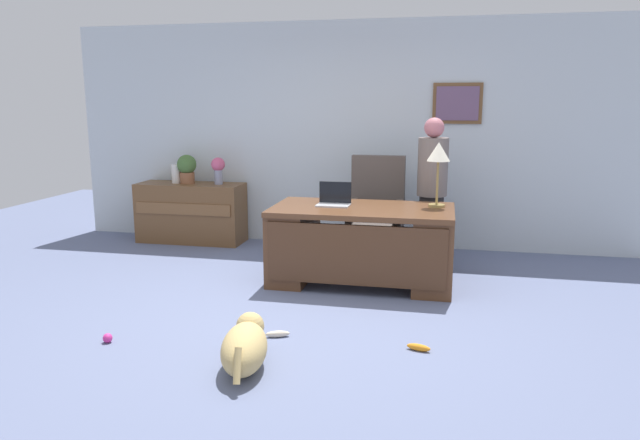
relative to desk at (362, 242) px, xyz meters
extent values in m
plane|color=slate|center=(-0.42, -0.96, -0.41)|extent=(12.00, 12.00, 0.00)
cube|color=silver|center=(-0.42, 1.64, 0.94)|extent=(7.00, 0.12, 2.70)
cube|color=brown|center=(0.87, 1.56, 1.33)|extent=(0.56, 0.03, 0.47)
cube|color=#6B4E6C|center=(0.87, 1.54, 1.33)|extent=(0.48, 0.01, 0.39)
cube|color=brown|center=(0.00, 0.03, 0.32)|extent=(1.74, 0.95, 0.05)
cube|color=brown|center=(-0.69, 0.03, -0.06)|extent=(0.36, 0.89, 0.70)
cube|color=brown|center=(0.69, 0.03, -0.06)|extent=(0.36, 0.89, 0.70)
cube|color=#4E2F1C|center=(0.00, -0.42, -0.02)|extent=(1.64, 0.04, 0.56)
cube|color=brown|center=(-2.36, 1.29, -0.03)|extent=(1.34, 0.48, 0.75)
cube|color=brown|center=(-2.36, 1.04, 0.05)|extent=(1.24, 0.02, 0.14)
cube|color=#564C47|center=(0.03, 0.84, -0.04)|extent=(0.60, 0.58, 0.18)
cylinder|color=black|center=(0.03, 0.84, -0.27)|extent=(0.10, 0.10, 0.28)
cylinder|color=black|center=(0.03, 0.84, -0.38)|extent=(0.52, 0.52, 0.05)
cube|color=#564C47|center=(0.03, 1.08, 0.40)|extent=(0.60, 0.12, 0.70)
cube|color=#564C47|center=(-0.23, 0.84, 0.16)|extent=(0.08, 0.50, 0.22)
cube|color=#564C47|center=(0.29, 0.84, 0.16)|extent=(0.08, 0.50, 0.22)
cylinder|color=#262323|center=(0.64, 0.83, -0.03)|extent=(0.26, 0.26, 0.76)
cylinder|color=slate|center=(0.64, 0.83, 0.66)|extent=(0.32, 0.32, 0.62)
sphere|color=#C36F7A|center=(0.64, 0.83, 1.08)|extent=(0.21, 0.21, 0.21)
ellipsoid|color=tan|center=(-0.48, -2.07, -0.26)|extent=(0.41, 0.65, 0.30)
sphere|color=tan|center=(-0.54, -1.78, -0.22)|extent=(0.20, 0.20, 0.20)
cylinder|color=tan|center=(-0.43, -2.37, -0.24)|extent=(0.07, 0.15, 0.21)
cube|color=#B2B5BA|center=(-0.29, 0.04, 0.35)|extent=(0.32, 0.22, 0.01)
cube|color=black|center=(-0.29, 0.15, 0.46)|extent=(0.32, 0.01, 0.21)
cylinder|color=#9E8447|center=(0.70, 0.21, 0.36)|extent=(0.16, 0.16, 0.02)
cylinder|color=#9E8447|center=(0.70, 0.21, 0.58)|extent=(0.02, 0.02, 0.42)
cone|color=silver|center=(0.70, 0.21, 0.88)|extent=(0.22, 0.22, 0.18)
cylinder|color=#8E91AB|center=(-1.98, 1.29, 0.43)|extent=(0.10, 0.10, 0.18)
sphere|color=#D1557C|center=(-1.98, 1.29, 0.59)|extent=(0.17, 0.17, 0.17)
cylinder|color=silver|center=(-2.54, 1.29, 0.46)|extent=(0.12, 0.12, 0.24)
cylinder|color=brown|center=(-2.39, 1.29, 0.41)|extent=(0.18, 0.18, 0.14)
sphere|color=#446933|center=(-2.39, 1.29, 0.58)|extent=(0.24, 0.24, 0.24)
sphere|color=#D8338C|center=(-1.63, -1.85, -0.37)|extent=(0.07, 0.07, 0.07)
ellipsoid|color=orange|center=(0.63, -1.52, -0.38)|extent=(0.18, 0.09, 0.05)
ellipsoid|color=beige|center=(-0.43, -1.49, -0.38)|extent=(0.19, 0.11, 0.05)
camera|label=1|loc=(0.77, -5.53, 1.35)|focal=33.02mm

